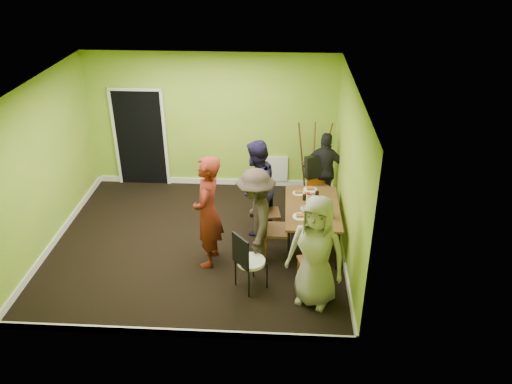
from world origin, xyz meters
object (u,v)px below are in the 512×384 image
(dining_table, at_px, (312,210))
(person_back_end, at_px, (325,170))
(easel, at_px, (313,161))
(blue_bottle, at_px, (331,212))
(person_left_near, at_px, (256,218))
(chair_front_end, at_px, (314,260))
(chair_left_far, at_px, (265,209))
(thermos, at_px, (308,201))
(chair_bentwood, at_px, (247,259))
(chair_left_near, at_px, (272,224))
(person_left_far, at_px, (256,188))
(chair_back_end, at_px, (318,173))
(person_front_end, at_px, (316,252))
(person_standing, at_px, (208,212))
(orange_bottle, at_px, (311,201))

(dining_table, distance_m, person_back_end, 1.43)
(dining_table, relative_size, easel, 0.90)
(easel, bearing_deg, blue_bottle, -84.10)
(person_left_near, height_order, person_back_end, person_left_near)
(chair_front_end, xyz_separation_m, easel, (0.09, 2.86, 0.30))
(chair_left_far, height_order, person_back_end, person_back_end)
(thermos, bearing_deg, person_left_near, -148.07)
(thermos, height_order, person_left_near, person_left_near)
(chair_bentwood, xyz_separation_m, blue_bottle, (1.29, 0.91, 0.31))
(chair_left_near, distance_m, blue_bottle, 0.98)
(chair_left_far, height_order, person_left_far, person_left_far)
(chair_back_end, height_order, person_left_near, person_left_near)
(blue_bottle, height_order, person_front_end, person_front_end)
(dining_table, xyz_separation_m, person_front_end, (-0.01, -1.46, 0.17))
(dining_table, bearing_deg, chair_back_end, 83.30)
(dining_table, height_order, thermos, thermos)
(person_left_far, distance_m, person_left_near, 0.95)
(blue_bottle, xyz_separation_m, person_left_near, (-1.20, -0.21, -0.02))
(person_left_near, distance_m, person_front_end, 1.29)
(chair_left_far, distance_m, person_front_end, 1.95)
(person_standing, xyz_separation_m, person_left_far, (0.70, 1.00, -0.08))
(dining_table, height_order, orange_bottle, orange_bottle)
(person_back_end, bearing_deg, orange_bottle, 87.94)
(chair_front_end, xyz_separation_m, person_back_end, (0.32, 2.58, 0.24))
(thermos, xyz_separation_m, blue_bottle, (0.36, -0.32, -0.02))
(chair_back_end, distance_m, person_standing, 2.61)
(thermos, xyz_separation_m, person_front_end, (0.07, -1.44, -0.01))
(dining_table, xyz_separation_m, person_back_end, (0.30, 1.39, 0.06))
(chair_bentwood, height_order, thermos, thermos)
(chair_bentwood, xyz_separation_m, person_left_near, (0.08, 0.70, 0.29))
(blue_bottle, relative_size, person_back_end, 0.13)
(chair_back_end, height_order, easel, easel)
(orange_bottle, bearing_deg, chair_front_end, -89.80)
(chair_back_end, bearing_deg, person_left_far, 14.28)
(person_standing, bearing_deg, easel, 146.63)
(person_left_near, bearing_deg, person_back_end, 140.75)
(blue_bottle, height_order, orange_bottle, blue_bottle)
(chair_bentwood, distance_m, person_left_far, 1.68)
(chair_front_end, height_order, person_front_end, person_front_end)
(dining_table, bearing_deg, chair_front_end, -90.90)
(chair_left_near, xyz_separation_m, person_front_end, (0.66, -1.08, 0.25))
(chair_left_near, distance_m, chair_bentwood, 0.93)
(chair_left_far, relative_size, person_standing, 0.48)
(chair_front_end, xyz_separation_m, person_standing, (-1.65, 0.60, 0.42))
(person_left_far, relative_size, person_left_near, 1.04)
(chair_back_end, relative_size, person_back_end, 0.72)
(dining_table, height_order, chair_back_end, chair_back_end)
(person_left_far, bearing_deg, thermos, 80.72)
(chair_left_near, height_order, person_left_near, person_left_near)
(chair_left_near, bearing_deg, blue_bottle, 92.04)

